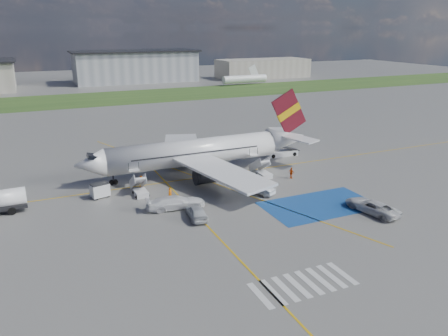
{
  "coord_description": "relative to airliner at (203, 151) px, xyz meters",
  "views": [
    {
      "loc": [
        -21.45,
        -45.1,
        21.08
      ],
      "look_at": [
        0.91,
        4.77,
        3.5
      ],
      "focal_mm": 35.0,
      "sensor_mm": 36.0,
      "label": 1
    }
  ],
  "objects": [
    {
      "name": "staging_box",
      "position": [
        8.49,
        -18.0,
        -3.39
      ],
      "size": [
        14.0,
        8.0,
        0.01
      ],
      "primitive_type": "cube",
      "color": "navy",
      "rests_on": "ground"
    },
    {
      "name": "terminal_east",
      "position": [
        73.49,
        114.0,
        0.61
      ],
      "size": [
        40.0,
        16.0,
        8.0
      ],
      "primitive_type": "cube",
      "color": "#9C9587",
      "rests_on": "ground"
    },
    {
      "name": "grass_strip",
      "position": [
        -1.51,
        81.0,
        -3.39
      ],
      "size": [
        400.0,
        30.0,
        0.01
      ],
      "primitive_type": "cube",
      "color": "#2D4C1E",
      "rests_on": "ground"
    },
    {
      "name": "crew_nose",
      "position": [
        -10.19,
        -2.65,
        -2.56
      ],
      "size": [
        0.87,
        0.98,
        1.67
      ],
      "primitive_type": "imported",
      "rotation": [
        0.0,
        0.0,
        -1.22
      ],
      "color": "orange",
      "rests_on": "ground"
    },
    {
      "name": "taxiway_line_cross",
      "position": [
        -6.51,
        -24.0,
        -3.39
      ],
      "size": [
        0.2,
        60.0,
        0.01
      ],
      "primitive_type": "cube",
      "color": "gold",
      "rests_on": "ground"
    },
    {
      "name": "van_white_a",
      "position": [
        12.91,
        -22.35,
        -2.4
      ],
      "size": [
        3.33,
        5.65,
        1.99
      ],
      "primitive_type": "imported",
      "rotation": [
        0.0,
        0.0,
        3.31
      ],
      "color": "silver",
      "rests_on": "ground"
    },
    {
      "name": "crew_fwd",
      "position": [
        -7.88,
        -8.57,
        -2.59
      ],
      "size": [
        0.68,
        0.57,
        1.6
      ],
      "primitive_type": "imported",
      "rotation": [
        0.0,
        0.0,
        0.38
      ],
      "color": "orange",
      "rests_on": "ground"
    },
    {
      "name": "crew_aft",
      "position": [
        10.84,
        -7.87,
        -2.55
      ],
      "size": [
        0.76,
        1.07,
        1.69
      ],
      "primitive_type": "imported",
      "rotation": [
        0.0,
        0.0,
        1.96
      ],
      "color": "#EB5F0C",
      "rests_on": "ground"
    },
    {
      "name": "belt_loader",
      "position": [
        15.86,
        2.93,
        -2.96
      ],
      "size": [
        5.92,
        2.55,
        1.74
      ],
      "rotation": [
        0.0,
        0.0,
        -0.08
      ],
      "color": "silver",
      "rests_on": "ground"
    },
    {
      "name": "airstairs_fwd",
      "position": [
        -11.01,
        -5.3,
        -2.77
      ],
      "size": [
        1.9,
        5.2,
        3.6
      ],
      "color": "silver",
      "rests_on": "ground"
    },
    {
      "name": "gpu_cart",
      "position": [
        -15.98,
        -4.1,
        -2.53
      ],
      "size": [
        2.58,
        2.0,
        1.91
      ],
      "rotation": [
        0.0,
        0.0,
        0.27
      ],
      "color": "silver",
      "rests_on": "ground"
    },
    {
      "name": "airstairs_aft",
      "position": [
        7.49,
        -5.3,
        -2.77
      ],
      "size": [
        1.9,
        5.2,
        3.6
      ],
      "color": "silver",
      "rests_on": "ground"
    },
    {
      "name": "terminal_centre",
      "position": [
        18.49,
        121.0,
        2.61
      ],
      "size": [
        48.0,
        18.0,
        12.0
      ],
      "primitive_type": "cube",
      "color": "gray",
      "rests_on": "ground"
    },
    {
      "name": "crosswalk",
      "position": [
        -3.31,
        -32.0,
        -3.39
      ],
      "size": [
        9.0,
        4.0,
        0.01
      ],
      "color": "silver",
      "rests_on": "ground"
    },
    {
      "name": "car_silver_b",
      "position": [
        3.64,
        -11.56,
        -2.72
      ],
      "size": [
        3.06,
        4.28,
        1.34
      ],
      "primitive_type": "imported",
      "rotation": [
        0.0,
        0.0,
        3.6
      ],
      "color": "silver",
      "rests_on": "ground"
    },
    {
      "name": "car_silver_a",
      "position": [
        -6.86,
        -15.39,
        -2.59
      ],
      "size": [
        2.41,
        4.88,
        1.6
      ],
      "primitive_type": "imported",
      "rotation": [
        0.0,
        0.0,
        3.03
      ],
      "color": "#B9BDC1",
      "rests_on": "ground"
    },
    {
      "name": "airliner",
      "position": [
        0.0,
        0.0,
        0.0
      ],
      "size": [
        36.81,
        32.95,
        11.92
      ],
      "color": "silver",
      "rests_on": "ground"
    },
    {
      "name": "taxiway_line_diag",
      "position": [
        -1.51,
        -2.0,
        -3.39
      ],
      "size": [
        20.71,
        56.45,
        0.01
      ],
      "primitive_type": "cube",
      "rotation": [
        0.0,
        0.0,
        0.35
      ],
      "color": "gold",
      "rests_on": "ground"
    },
    {
      "name": "taxiway_line_main",
      "position": [
        -1.51,
        -2.0,
        -3.39
      ],
      "size": [
        120.0,
        0.2,
        0.01
      ],
      "primitive_type": "cube",
      "color": "gold",
      "rests_on": "ground"
    },
    {
      "name": "ground",
      "position": [
        -1.51,
        -14.0,
        -3.39
      ],
      "size": [
        400.0,
        400.0,
        0.0
      ],
      "primitive_type": "plane",
      "color": "#60605E",
      "rests_on": "ground"
    },
    {
      "name": "van_white_b",
      "position": [
        -8.13,
        -11.66,
        -2.34
      ],
      "size": [
        5.6,
        2.77,
        2.11
      ],
      "primitive_type": "imported",
      "rotation": [
        0.0,
        0.0,
        1.46
      ],
      "color": "white",
      "rests_on": "ground"
    }
  ]
}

